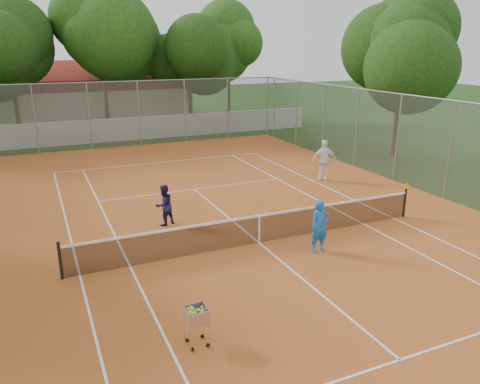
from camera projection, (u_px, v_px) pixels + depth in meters
name	position (u px, v px, depth m)	size (l,w,h in m)	color
ground	(259.00, 243.00, 14.96)	(120.00, 120.00, 0.00)	#16380F
court_pad	(259.00, 243.00, 14.96)	(18.00, 34.00, 0.02)	#B95C24
court_lines	(259.00, 243.00, 14.95)	(10.98, 23.78, 0.01)	white
tennis_net	(259.00, 229.00, 14.81)	(11.88, 0.10, 0.98)	black
perimeter_fence	(260.00, 184.00, 14.36)	(18.00, 34.00, 4.00)	slate
boundary_wall	(134.00, 129.00, 31.30)	(26.00, 0.30, 1.50)	white
clubhouse	(83.00, 94.00, 38.80)	(16.40, 9.00, 4.40)	beige
tropical_trees	(121.00, 62.00, 32.64)	(29.00, 19.00, 10.00)	black
player_near	(320.00, 226.00, 14.11)	(0.60, 0.39, 1.64)	blue
player_far_left	(164.00, 205.00, 16.27)	(0.71, 0.55, 1.46)	#1F194C
player_far_right	(324.00, 160.00, 21.70)	(1.12, 0.47, 1.91)	white
ball_hopper	(197.00, 325.00, 9.71)	(0.46, 0.46, 0.95)	#BBBCC3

